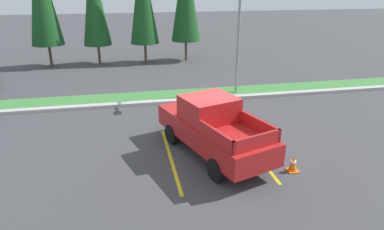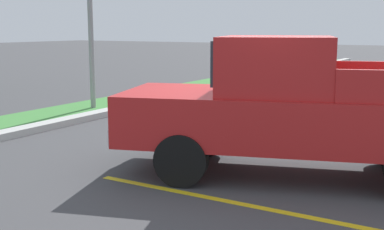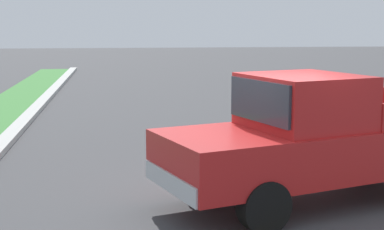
{
  "view_description": "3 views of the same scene",
  "coord_description": "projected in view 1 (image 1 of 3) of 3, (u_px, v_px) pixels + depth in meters",
  "views": [
    {
      "loc": [
        -2.93,
        -11.68,
        5.89
      ],
      "look_at": [
        -0.66,
        -0.44,
        1.39
      ],
      "focal_mm": 32.04,
      "sensor_mm": 36.0,
      "label": 1
    },
    {
      "loc": [
        -7.05,
        -3.32,
        2.22
      ],
      "look_at": [
        -0.12,
        0.8,
        0.8
      ],
      "focal_mm": 46.4,
      "sensor_mm": 36.0,
      "label": 2
    },
    {
      "loc": [
        -8.81,
        2.27,
        2.9
      ],
      "look_at": [
        0.94,
        1.01,
        1.33
      ],
      "focal_mm": 54.04,
      "sensor_mm": 36.0,
      "label": 3
    }
  ],
  "objects": [
    {
      "name": "street_light",
      "position": [
        240.0,
        24.0,
        17.77
      ],
      "size": [
        0.24,
        1.49,
        6.57
      ],
      "color": "gray",
      "rests_on": "ground"
    },
    {
      "name": "pickup_truck_main",
      "position": [
        212.0,
        127.0,
        12.18
      ],
      "size": [
        3.43,
        5.55,
        2.1
      ],
      "color": "black",
      "rests_on": "ground"
    },
    {
      "name": "parking_line_near",
      "position": [
        171.0,
        158.0,
        12.23
      ],
      "size": [
        0.12,
        4.8,
        0.01
      ],
      "primitive_type": "cube",
      "color": "yellow",
      "rests_on": "ground"
    },
    {
      "name": "cypress_tree_left_inner",
      "position": [
        94.0,
        0.0,
        24.53
      ],
      "size": [
        2.05,
        2.05,
        7.89
      ],
      "color": "brown",
      "rests_on": "ground"
    },
    {
      "name": "grass_median",
      "position": [
        180.0,
        95.0,
        18.91
      ],
      "size": [
        56.0,
        1.8,
        0.06
      ],
      "primitive_type": "cube",
      "color": "#42843D",
      "rests_on": "ground"
    },
    {
      "name": "curb_strip",
      "position": [
        184.0,
        100.0,
        17.89
      ],
      "size": [
        56.0,
        0.4,
        0.15
      ],
      "primitive_type": "cube",
      "color": "#B2B2AD",
      "rests_on": "ground"
    },
    {
      "name": "parking_line_far",
      "position": [
        253.0,
        150.0,
        12.8
      ],
      "size": [
        0.12,
        4.8,
        0.01
      ],
      "primitive_type": "cube",
      "color": "yellow",
      "rests_on": "ground"
    },
    {
      "name": "traffic_cone",
      "position": [
        293.0,
        163.0,
        11.27
      ],
      "size": [
        0.36,
        0.36,
        0.6
      ],
      "color": "orange",
      "rests_on": "ground"
    },
    {
      "name": "ground_plane",
      "position": [
        206.0,
        143.0,
        13.35
      ],
      "size": [
        120.0,
        120.0,
        0.0
      ],
      "primitive_type": "plane",
      "color": "#424244"
    }
  ]
}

